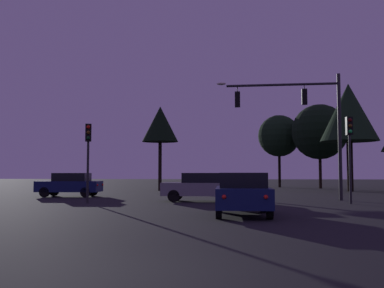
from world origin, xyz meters
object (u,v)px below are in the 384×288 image
(traffic_signal_mast_arm, at_px, (303,113))
(car_crossing_right, at_px, (201,186))
(car_crossing_left, at_px, (70,184))
(tree_right_cluster, at_px, (160,125))
(traffic_light_corner_left, at_px, (88,147))
(tree_behind_sign, at_px, (349,113))
(tree_left_far, at_px, (279,136))
(traffic_light_corner_right, at_px, (350,142))
(tree_lot_edge, at_px, (320,132))
(car_nearside_lane, at_px, (243,193))

(traffic_signal_mast_arm, relative_size, car_crossing_right, 1.66)
(car_crossing_left, xyz_separation_m, tree_right_cluster, (3.89, 10.40, 4.95))
(traffic_light_corner_left, distance_m, tree_behind_sign, 23.76)
(car_crossing_left, bearing_deg, traffic_signal_mast_arm, -7.86)
(traffic_signal_mast_arm, height_order, tree_behind_sign, tree_behind_sign)
(traffic_signal_mast_arm, height_order, tree_left_far, tree_left_far)
(traffic_light_corner_left, height_order, tree_behind_sign, tree_behind_sign)
(traffic_signal_mast_arm, distance_m, tree_behind_sign, 13.92)
(traffic_signal_mast_arm, distance_m, traffic_light_corner_right, 3.97)
(car_crossing_left, height_order, tree_behind_sign, tree_behind_sign)
(car_crossing_right, bearing_deg, traffic_light_corner_left, -159.69)
(tree_right_cluster, bearing_deg, tree_left_far, 44.83)
(traffic_light_corner_left, bearing_deg, tree_lot_edge, 57.26)
(traffic_light_corner_left, xyz_separation_m, car_crossing_right, (5.58, 2.06, -2.06))
(car_nearside_lane, height_order, car_crossing_left, same)
(traffic_light_corner_left, distance_m, tree_right_cluster, 16.54)
(car_nearside_lane, xyz_separation_m, tree_right_cluster, (-7.20, 22.04, 4.95))
(traffic_light_corner_right, bearing_deg, tree_lot_edge, 84.27)
(traffic_light_corner_left, relative_size, tree_behind_sign, 0.44)
(car_crossing_right, xyz_separation_m, tree_left_far, (6.03, 25.16, 4.75))
(car_crossing_left, bearing_deg, traffic_light_corner_right, -16.92)
(traffic_signal_mast_arm, height_order, tree_right_cluster, tree_right_cluster)
(tree_right_cluster, xyz_separation_m, tree_lot_edge, (14.75, 7.59, -0.10))
(traffic_light_corner_right, xyz_separation_m, car_crossing_left, (-16.33, 4.97, -2.25))
(tree_left_far, bearing_deg, tree_lot_edge, -41.87)
(traffic_light_corner_right, xyz_separation_m, tree_left_far, (-1.44, 26.31, 2.50))
(traffic_light_corner_left, height_order, tree_lot_edge, tree_lot_edge)
(tree_lot_edge, bearing_deg, car_crossing_right, -114.14)
(tree_left_far, bearing_deg, car_crossing_left, -124.92)
(car_crossing_left, relative_size, tree_lot_edge, 0.49)
(traffic_signal_mast_arm, xyz_separation_m, car_nearside_lane, (-3.40, -9.65, -4.14))
(car_crossing_left, xyz_separation_m, tree_behind_sign, (19.87, 10.73, 5.77))
(traffic_signal_mast_arm, distance_m, car_nearside_lane, 11.03)
(car_crossing_left, bearing_deg, tree_behind_sign, 28.38)
(traffic_signal_mast_arm, distance_m, car_crossing_left, 15.20)
(car_nearside_lane, height_order, tree_lot_edge, tree_lot_edge)
(car_nearside_lane, bearing_deg, traffic_light_corner_right, 51.87)
(tree_left_far, bearing_deg, tree_right_cluster, -135.17)
(tree_right_cluster, bearing_deg, traffic_signal_mast_arm, -49.46)
(traffic_light_corner_left, distance_m, tree_lot_edge, 28.51)
(tree_behind_sign, xyz_separation_m, tree_lot_edge, (-1.23, 7.25, -0.93))
(car_nearside_lane, xyz_separation_m, tree_behind_sign, (8.78, 22.38, 5.77))
(traffic_light_corner_left, height_order, car_crossing_right, traffic_light_corner_left)
(tree_lot_edge, bearing_deg, car_nearside_lane, -104.29)
(traffic_signal_mast_arm, height_order, car_nearside_lane, traffic_signal_mast_arm)
(traffic_signal_mast_arm, bearing_deg, traffic_light_corner_left, -160.88)
(traffic_light_corner_left, height_order, car_nearside_lane, traffic_light_corner_left)
(car_nearside_lane, xyz_separation_m, tree_left_far, (3.81, 32.99, 4.75))
(tree_left_far, bearing_deg, traffic_light_corner_right, -86.87)
(tree_behind_sign, height_order, tree_left_far, tree_behind_sign)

